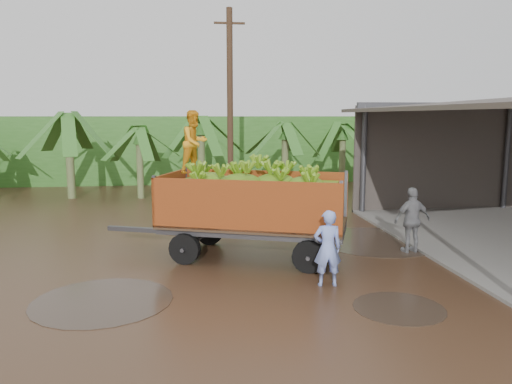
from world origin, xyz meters
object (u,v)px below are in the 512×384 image
Objects in this scene: banana_trailer at (253,204)px; utility_pole at (230,108)px; man_grey at (412,220)px; man_blue at (328,248)px.

utility_pole is at bearing 110.18° from banana_trailer.
utility_pole is at bearing -68.61° from man_grey.
utility_pole is (-4.26, 7.59, 3.04)m from man_grey.
banana_trailer is 7.92m from utility_pole.
banana_trailer is 4.29m from man_grey.
man_blue is 0.94× the size of man_grey.
utility_pole is at bearing -79.13° from man_blue.
man_blue is at bearing 30.14° from man_grey.
utility_pole reaches higher than man_blue.
man_blue is 10.45m from utility_pole.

